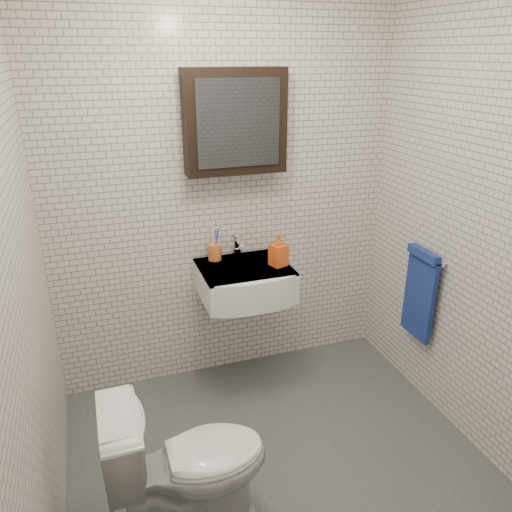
# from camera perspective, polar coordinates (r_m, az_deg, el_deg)

# --- Properties ---
(ground) EXTENTS (2.20, 2.00, 0.01)m
(ground) POSITION_cam_1_polar(r_m,az_deg,el_deg) (2.94, 2.76, -22.62)
(ground) COLOR #45484C
(ground) RESTS_ON ground
(room_shell) EXTENTS (2.22, 2.02, 2.51)m
(room_shell) POSITION_cam_1_polar(r_m,az_deg,el_deg) (2.17, 3.48, 5.91)
(room_shell) COLOR silver
(room_shell) RESTS_ON ground
(washbasin) EXTENTS (0.55, 0.50, 0.20)m
(washbasin) POSITION_cam_1_polar(r_m,az_deg,el_deg) (3.08, -1.10, -3.05)
(washbasin) COLOR white
(washbasin) RESTS_ON room_shell
(faucet) EXTENTS (0.06, 0.20, 0.15)m
(faucet) POSITION_cam_1_polar(r_m,az_deg,el_deg) (3.19, -2.20, 1.00)
(faucet) COLOR silver
(faucet) RESTS_ON washbasin
(mirror_cabinet) EXTENTS (0.60, 0.15, 0.60)m
(mirror_cabinet) POSITION_cam_1_polar(r_m,az_deg,el_deg) (3.00, -2.40, 15.06)
(mirror_cabinet) COLOR black
(mirror_cabinet) RESTS_ON room_shell
(towel_rail) EXTENTS (0.09, 0.30, 0.58)m
(towel_rail) POSITION_cam_1_polar(r_m,az_deg,el_deg) (3.22, 18.24, -3.73)
(towel_rail) COLOR silver
(towel_rail) RESTS_ON room_shell
(toothbrush_cup) EXTENTS (0.09, 0.09, 0.23)m
(toothbrush_cup) POSITION_cam_1_polar(r_m,az_deg,el_deg) (3.17, -4.75, 0.58)
(toothbrush_cup) COLOR #CA6832
(toothbrush_cup) RESTS_ON washbasin
(soap_bottle) EXTENTS (0.12, 0.12, 0.21)m
(soap_bottle) POSITION_cam_1_polar(r_m,az_deg,el_deg) (3.06, 2.59, 0.72)
(soap_bottle) COLOR orange
(soap_bottle) RESTS_ON washbasin
(toilet) EXTENTS (0.72, 0.41, 0.73)m
(toilet) POSITION_cam_1_polar(r_m,az_deg,el_deg) (2.44, -7.75, -22.42)
(toilet) COLOR white
(toilet) RESTS_ON ground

